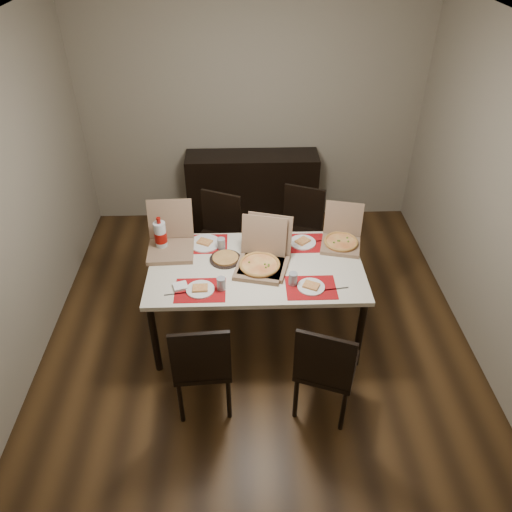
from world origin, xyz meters
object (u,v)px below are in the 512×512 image
pizza_box_center (260,261)px  dip_bowl (265,249)px  dining_table (256,272)px  chair_near_right (325,367)px  soda_bottle (161,236)px  sideboard (252,191)px  chair_far_right (300,229)px  chair_near_left (202,363)px  chair_far_left (217,235)px

pizza_box_center → dip_bowl: size_ratio=4.73×
dining_table → pizza_box_center: (0.04, -0.02, 0.13)m
dining_table → chair_near_right: bearing=-62.5°
soda_bottle → sideboard: bearing=62.1°
sideboard → pizza_box_center: bearing=-89.4°
chair_near_right → chair_far_right: (0.00, 1.83, 0.00)m
chair_far_right → soda_bottle: size_ratio=2.88×
sideboard → chair_near_right: (0.46, -2.75, 0.06)m
sideboard → chair_near_right: size_ratio=1.61×
dining_table → chair_far_right: size_ratio=1.94×
chair_near_left → soda_bottle: soda_bottle is taller
chair_near_left → dip_bowl: (0.50, 1.06, 0.25)m
dining_table → chair_far_left: bearing=113.6°
chair_far_right → dip_bowl: size_ratio=8.81×
chair_far_left → chair_far_right: same height
chair_far_right → dip_bowl: bearing=-119.5°
sideboard → pizza_box_center: (0.02, -1.86, 0.36)m
dip_bowl → soda_bottle: soda_bottle is taller
chair_near_right → soda_bottle: size_ratio=2.88×
dining_table → dip_bowl: (0.08, 0.22, 0.08)m
chair_near_left → soda_bottle: size_ratio=2.88×
chair_near_right → chair_far_left: 1.93m
sideboard → soda_bottle: bearing=-117.9°
dining_table → chair_far_right: bearing=62.5°
chair_near_left → chair_far_right: 1.98m
chair_far_left → soda_bottle: 0.81m
dining_table → chair_near_left: 0.96m
chair_far_left → sideboard: bearing=69.6°
chair_far_left → dip_bowl: (0.44, -0.61, 0.25)m
soda_bottle → chair_near_left: bearing=-70.4°
sideboard → dip_bowl: sideboard is taller
dip_bowl → pizza_box_center: bearing=-101.0°
pizza_box_center → chair_far_right: bearing=64.7°
dip_bowl → soda_bottle: 0.91m
chair_far_right → chair_far_left: bearing=-174.0°
dining_table → chair_far_right: (0.48, 0.92, -0.17)m
chair_near_left → pizza_box_center: (0.46, 0.82, 0.30)m
chair_near_right → chair_near_left: bearing=175.7°
chair_near_right → pizza_box_center: size_ratio=1.86×
dip_bowl → chair_far_left: bearing=126.0°
chair_far_left → pizza_box_center: pizza_box_center is taller
soda_bottle → chair_near_right: bearing=-42.4°
chair_far_left → chair_far_right: bearing=6.0°
chair_near_left → dip_bowl: 1.20m
dining_table → pizza_box_center: bearing=-31.8°
dining_table → chair_near_right: (0.48, -0.91, -0.17)m
dining_table → chair_far_right: chair_far_right is taller
chair_far_right → pizza_box_center: bearing=-115.3°
sideboard → dip_bowl: 1.65m
sideboard → chair_far_left: (-0.38, -1.01, 0.06)m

